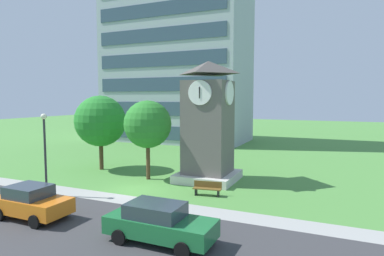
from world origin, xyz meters
name	(u,v)px	position (x,y,z in m)	size (l,w,h in m)	color
ground_plane	(136,190)	(0.00, 0.00, 0.00)	(160.00, 160.00, 0.00)	#4C893D
street_asphalt	(62,223)	(0.00, -6.50, 0.00)	(120.00, 7.20, 0.01)	#38383A
kerb_strip	(117,198)	(0.00, -2.10, 0.00)	(120.00, 1.60, 0.01)	#9E9E99
office_building	(177,64)	(-9.28, 25.01, 11.20)	(20.06, 10.61, 22.40)	#9EA8B2
clock_tower	(208,129)	(3.50, 4.38, 3.90)	(4.22, 4.22, 8.85)	#605B56
park_bench	(207,188)	(4.85, 0.75, 0.46)	(1.85, 0.75, 0.88)	brown
street_lamp	(45,144)	(-4.46, -3.37, 3.27)	(0.36, 0.36, 5.19)	#333338
tree_near_tower	(100,121)	(-6.36, 4.28, 4.20)	(4.36, 4.36, 6.39)	#513823
tree_streetside	(148,124)	(-0.81, 2.91, 4.19)	(3.59, 3.59, 6.00)	#513823
parked_car_orange	(31,202)	(-1.97, -6.59, 0.86)	(4.03, 2.08, 1.69)	orange
parked_car_green	(159,223)	(5.43, -6.45, 0.86)	(4.76, 2.05, 1.69)	#1E6B38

